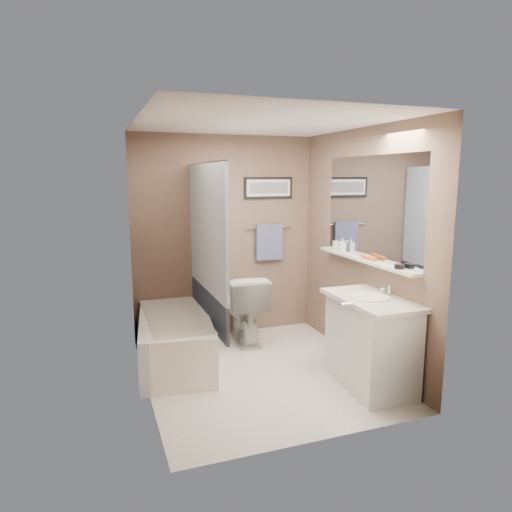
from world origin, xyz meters
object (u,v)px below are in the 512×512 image
object	(u,v)px
toilet	(244,307)
vanity	(370,344)
bathtub	(175,339)
candle_bowl_near	(399,267)
soap_bottle	(342,245)
hair_brush_front	(369,257)
glass_jar	(336,245)

from	to	relation	value
toilet	vanity	bearing A→B (deg)	121.57
bathtub	toilet	bearing A→B (deg)	29.06
bathtub	vanity	size ratio (longest dim) A/B	1.67
vanity	candle_bowl_near	bearing A→B (deg)	-27.45
bathtub	vanity	distance (m)	1.97
toilet	soap_bottle	xyz separation A→B (m)	(0.90, -0.63, 0.78)
vanity	hair_brush_front	distance (m)	0.84
toilet	hair_brush_front	xyz separation A→B (m)	(0.90, -1.14, 0.73)
hair_brush_front	glass_jar	distance (m)	0.63
candle_bowl_near	glass_jar	bearing A→B (deg)	90.00
vanity	hair_brush_front	xyz separation A→B (m)	(0.19, 0.36, 0.74)
bathtub	vanity	bearing A→B (deg)	-28.59
candle_bowl_near	glass_jar	xyz separation A→B (m)	(0.00, 1.11, 0.03)
hair_brush_front	soap_bottle	world-z (taller)	soap_bottle
soap_bottle	hair_brush_front	bearing A→B (deg)	-90.00
bathtub	glass_jar	distance (m)	2.01
bathtub	hair_brush_front	xyz separation A→B (m)	(1.79, -0.78, 0.89)
glass_jar	soap_bottle	distance (m)	0.12
glass_jar	toilet	bearing A→B (deg)	150.66
toilet	hair_brush_front	size ratio (longest dim) A/B	3.68
bathtub	soap_bottle	xyz separation A→B (m)	(1.79, -0.27, 0.94)
bathtub	glass_jar	size ratio (longest dim) A/B	15.00
vanity	hair_brush_front	world-z (taller)	hair_brush_front
glass_jar	hair_brush_front	bearing A→B (deg)	-90.00
toilet	vanity	xyz separation A→B (m)	(0.72, -1.50, -0.00)
toilet	soap_bottle	size ratio (longest dim) A/B	5.63
bathtub	candle_bowl_near	bearing A→B (deg)	-28.19
hair_brush_front	candle_bowl_near	bearing A→B (deg)	-90.00
bathtub	toilet	size ratio (longest dim) A/B	1.85
glass_jar	vanity	bearing A→B (deg)	-100.54
bathtub	vanity	xyz separation A→B (m)	(1.60, -1.15, 0.15)
toilet	vanity	world-z (taller)	toilet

